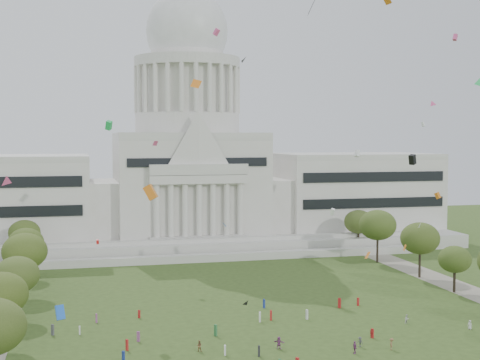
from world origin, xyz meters
name	(u,v)px	position (x,y,z in m)	size (l,w,h in m)	color
capitol	(188,172)	(0.00, 113.59, 22.30)	(160.00, 64.50, 91.30)	beige
row_tree_l_2	(1,294)	(-45.04, 17.30, 8.51)	(8.42, 8.42, 11.97)	black
row_tree_l_3	(17,275)	(-44.09, 33.92, 8.21)	(8.12, 8.12, 11.55)	black
row_tree_r_3	(455,259)	(44.40, 34.48, 7.08)	(7.01, 7.01, 9.98)	black
row_tree_l_4	(25,251)	(-44.08, 52.42, 9.39)	(9.29, 9.29, 13.21)	black
row_tree_r_4	(420,238)	(44.76, 50.04, 9.29)	(9.19, 9.19, 13.06)	black
row_tree_l_5	(26,243)	(-45.22, 71.01, 8.42)	(8.33, 8.33, 11.85)	black
row_tree_r_5	(378,225)	(43.49, 70.19, 9.93)	(9.82, 9.82, 13.96)	black
row_tree_l_6	(24,233)	(-46.87, 89.14, 8.27)	(8.19, 8.19, 11.64)	black
row_tree_r_6	(359,222)	(45.96, 88.13, 8.51)	(8.42, 8.42, 11.97)	black
person_0	(470,325)	(31.93, 9.18, 0.79)	(0.78, 0.50, 1.59)	silver
person_2	(407,319)	(23.10, 14.94, 0.80)	(0.78, 0.48, 1.60)	silver
person_3	(360,342)	(9.63, 4.63, 0.80)	(1.04, 0.53, 1.60)	#4C4C51
person_4	(355,347)	(7.48, 1.80, 0.97)	(1.14, 0.62, 1.94)	#994C8C
person_5	(279,343)	(-3.05, 6.72, 0.96)	(1.79, 0.71, 1.93)	#994C8C
person_8	(199,346)	(-15.36, 8.38, 0.88)	(0.85, 0.53, 1.75)	olive
person_9	(392,344)	(13.77, 2.08, 0.93)	(1.20, 0.62, 1.85)	olive
person_10	(371,333)	(13.40, 8.67, 0.76)	(0.89, 0.49, 1.52)	#B21E1E
distant_crowd	(216,333)	(-11.41, 14.50, 0.86)	(57.98, 38.74, 1.93)	#4C4C51
kite_swarm	(312,155)	(4.59, 13.56, 29.98)	(82.49, 107.00, 60.06)	white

